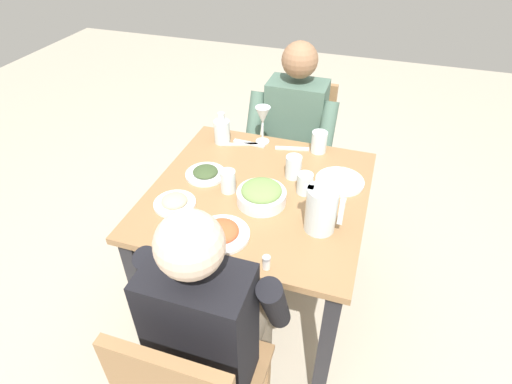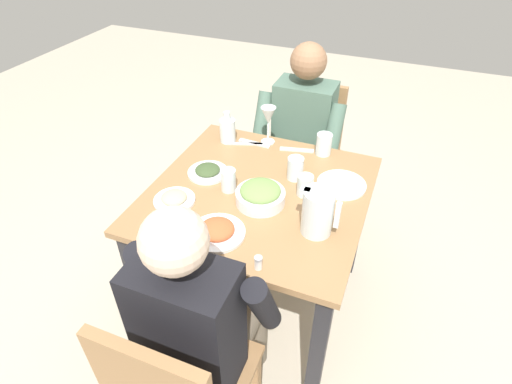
{
  "view_description": "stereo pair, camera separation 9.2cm",
  "coord_description": "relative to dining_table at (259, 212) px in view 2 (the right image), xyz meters",
  "views": [
    {
      "loc": [
        0.43,
        -1.36,
        1.86
      ],
      "look_at": [
        -0.01,
        -0.01,
        0.76
      ],
      "focal_mm": 28.92,
      "sensor_mm": 36.0,
      "label": 1
    },
    {
      "loc": [
        0.52,
        -1.33,
        1.86
      ],
      "look_at": [
        -0.01,
        -0.01,
        0.76
      ],
      "focal_mm": 28.92,
      "sensor_mm": 36.0,
      "label": 2
    }
  ],
  "objects": [
    {
      "name": "knife_near",
      "position": [
        -0.21,
        0.34,
        0.13
      ],
      "size": [
        0.18,
        0.08,
        0.01
      ],
      "primitive_type": "cube",
      "rotation": [
        0.0,
        0.0,
        0.34
      ],
      "color": "silver",
      "rests_on": "dining_table"
    },
    {
      "name": "plate_dolmas",
      "position": [
        -0.27,
        0.03,
        0.14
      ],
      "size": [
        0.18,
        0.18,
        0.04
      ],
      "color": "white",
      "rests_on": "dining_table"
    },
    {
      "name": "diner_near",
      "position": [
        0.03,
        -0.6,
        0.03
      ],
      "size": [
        0.48,
        0.53,
        1.19
      ],
      "color": "black",
      "rests_on": "ground_plane"
    },
    {
      "name": "water_glass_near_left",
      "position": [
        0.18,
        0.4,
        0.18
      ],
      "size": [
        0.08,
        0.08,
        0.11
      ],
      "primitive_type": "cylinder",
      "color": "silver",
      "rests_on": "dining_table"
    },
    {
      "name": "water_glass_by_pitcher",
      "position": [
        0.12,
        0.15,
        0.18
      ],
      "size": [
        0.07,
        0.07,
        0.11
      ],
      "primitive_type": "cylinder",
      "color": "silver",
      "rests_on": "dining_table"
    },
    {
      "name": "chair_far",
      "position": [
        -0.0,
        0.81,
        -0.12
      ],
      "size": [
        0.4,
        0.4,
        0.9
      ],
      "color": "#997047",
      "rests_on": "ground_plane"
    },
    {
      "name": "water_pitcher",
      "position": [
        0.3,
        -0.15,
        0.22
      ],
      "size": [
        0.16,
        0.12,
        0.19
      ],
      "color": "silver",
      "rests_on": "dining_table"
    },
    {
      "name": "wine_glass",
      "position": [
        -0.11,
        0.4,
        0.27
      ],
      "size": [
        0.08,
        0.08,
        0.2
      ],
      "color": "silver",
      "rests_on": "dining_table"
    },
    {
      "name": "diner_far",
      "position": [
        -0.0,
        0.6,
        0.03
      ],
      "size": [
        0.48,
        0.53,
        1.19
      ],
      "color": "#4C6B5B",
      "rests_on": "ground_plane"
    },
    {
      "name": "dining_table",
      "position": [
        0.0,
        0.0,
        0.0
      ],
      "size": [
        0.93,
        0.93,
        0.76
      ],
      "color": "#997047",
      "rests_on": "ground_plane"
    },
    {
      "name": "fork_near",
      "position": [
        0.06,
        0.38,
        0.13
      ],
      "size": [
        0.17,
        0.06,
        0.01
      ],
      "primitive_type": "cube",
      "rotation": [
        0.0,
        0.0,
        0.23
      ],
      "color": "silver",
      "rests_on": "dining_table"
    },
    {
      "name": "salt_shaker",
      "position": [
        0.16,
        -0.42,
        0.15
      ],
      "size": [
        0.03,
        0.03,
        0.05
      ],
      "color": "white",
      "rests_on": "dining_table"
    },
    {
      "name": "fork_far",
      "position": [
        -0.17,
        0.36,
        0.13
      ],
      "size": [
        0.17,
        0.04,
        0.01
      ],
      "primitive_type": "cube",
      "rotation": [
        0.0,
        0.0,
        -0.06
      ],
      "color": "silver",
      "rests_on": "dining_table"
    },
    {
      "name": "water_glass_far_right",
      "position": [
        0.19,
        0.05,
        0.17
      ],
      "size": [
        0.07,
        0.07,
        0.09
      ],
      "primitive_type": "cylinder",
      "color": "silver",
      "rests_on": "dining_table"
    },
    {
      "name": "plate_yoghurt",
      "position": [
        0.33,
        0.17,
        0.14
      ],
      "size": [
        0.22,
        0.22,
        0.04
      ],
      "color": "white",
      "rests_on": "dining_table"
    },
    {
      "name": "plate_beans",
      "position": [
        -0.3,
        -0.2,
        0.14
      ],
      "size": [
        0.18,
        0.18,
        0.04
      ],
      "color": "white",
      "rests_on": "dining_table"
    },
    {
      "name": "salad_bowl",
      "position": [
        0.03,
        -0.07,
        0.17
      ],
      "size": [
        0.21,
        0.21,
        0.09
      ],
      "color": "white",
      "rests_on": "dining_table"
    },
    {
      "name": "oil_carafe",
      "position": [
        -0.3,
        0.34,
        0.18
      ],
      "size": [
        0.08,
        0.08,
        0.16
      ],
      "color": "silver",
      "rests_on": "dining_table"
    },
    {
      "name": "plate_rice_curry",
      "position": [
        -0.05,
        -0.31,
        0.14
      ],
      "size": [
        0.22,
        0.22,
        0.05
      ],
      "color": "white",
      "rests_on": "dining_table"
    },
    {
      "name": "ground_plane",
      "position": [
        0.0,
        0.0,
        -0.63
      ],
      "size": [
        8.0,
        8.0,
        0.0
      ],
      "primitive_type": "plane",
      "color": "#B7AD99"
    },
    {
      "name": "water_glass_far_left",
      "position": [
        -0.13,
        -0.04,
        0.17
      ],
      "size": [
        0.07,
        0.07,
        0.1
      ],
      "primitive_type": "cylinder",
      "color": "silver",
      "rests_on": "dining_table"
    }
  ]
}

